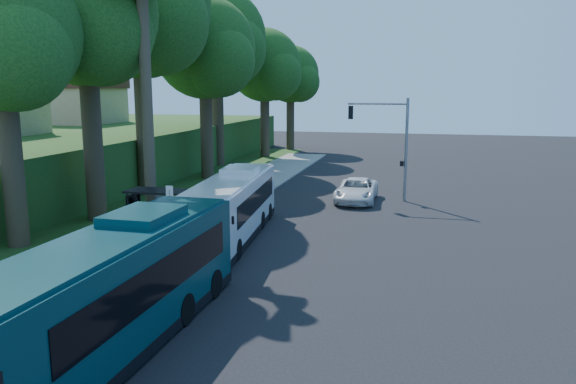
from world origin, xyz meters
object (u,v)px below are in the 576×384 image
(bus_shelter, at_px, (155,204))
(teal_bus, at_px, (113,290))
(white_bus, at_px, (233,205))
(pickup, at_px, (356,190))

(bus_shelter, xyz_separation_m, teal_bus, (4.66, -11.84, 0.04))
(bus_shelter, bearing_deg, white_bus, 16.74)
(bus_shelter, distance_m, teal_bus, 12.72)
(bus_shelter, distance_m, pickup, 14.96)
(white_bus, xyz_separation_m, teal_bus, (0.88, -12.97, 0.18))
(bus_shelter, height_order, white_bus, white_bus)
(white_bus, relative_size, pickup, 2.08)
(bus_shelter, distance_m, white_bus, 3.94)
(bus_shelter, xyz_separation_m, white_bus, (3.77, 1.14, -0.13))
(bus_shelter, relative_size, teal_bus, 0.25)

